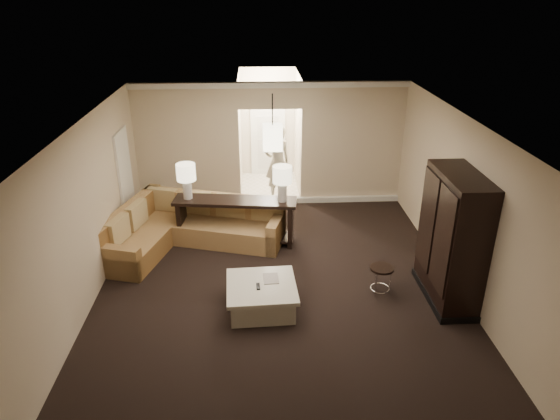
{
  "coord_description": "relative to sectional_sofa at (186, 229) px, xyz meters",
  "views": [
    {
      "loc": [
        -0.35,
        -6.75,
        4.69
      ],
      "look_at": [
        0.07,
        1.2,
        1.07
      ],
      "focal_mm": 32.0,
      "sensor_mm": 36.0,
      "label": 1
    }
  ],
  "objects": [
    {
      "name": "ground",
      "position": [
        1.73,
        -1.99,
        -0.35
      ],
      "size": [
        8.0,
        8.0,
        0.0
      ],
      "primitive_type": "plane",
      "color": "black",
      "rests_on": "ground"
    },
    {
      "name": "wall_back",
      "position": [
        1.73,
        2.01,
        1.05
      ],
      "size": [
        6.0,
        0.04,
        2.8
      ],
      "primitive_type": "cube",
      "color": "beige",
      "rests_on": "ground"
    },
    {
      "name": "wall_left",
      "position": [
        -1.27,
        -1.99,
        1.05
      ],
      "size": [
        0.04,
        8.0,
        2.8
      ],
      "primitive_type": "cube",
      "color": "beige",
      "rests_on": "ground"
    },
    {
      "name": "wall_right",
      "position": [
        4.73,
        -1.99,
        1.05
      ],
      "size": [
        0.04,
        8.0,
        2.8
      ],
      "primitive_type": "cube",
      "color": "beige",
      "rests_on": "ground"
    },
    {
      "name": "ceiling",
      "position": [
        1.73,
        -1.99,
        2.45
      ],
      "size": [
        6.0,
        8.0,
        0.02
      ],
      "primitive_type": "cube",
      "color": "white",
      "rests_on": "wall_back"
    },
    {
      "name": "crown_molding",
      "position": [
        1.73,
        1.96,
        2.38
      ],
      "size": [
        6.0,
        0.1,
        0.12
      ],
      "primitive_type": "cube",
      "color": "silver",
      "rests_on": "wall_back"
    },
    {
      "name": "baseboard",
      "position": [
        1.73,
        1.96,
        -0.29
      ],
      "size": [
        6.0,
        0.1,
        0.12
      ],
      "primitive_type": "cube",
      "color": "silver",
      "rests_on": "ground"
    },
    {
      "name": "side_door",
      "position": [
        -1.24,
        0.81,
        0.7
      ],
      "size": [
        0.05,
        0.9,
        2.1
      ],
      "primitive_type": "cube",
      "color": "white",
      "rests_on": "ground"
    },
    {
      "name": "foyer",
      "position": [
        1.73,
        3.35,
        0.95
      ],
      "size": [
        1.44,
        2.02,
        2.8
      ],
      "color": "silver",
      "rests_on": "ground"
    },
    {
      "name": "sectional_sofa",
      "position": [
        0.0,
        0.0,
        0.0
      ],
      "size": [
        3.47,
        2.51,
        0.89
      ],
      "rotation": [
        0.0,
        0.0,
        -0.28
      ],
      "color": "brown",
      "rests_on": "ground"
    },
    {
      "name": "coffee_table",
      "position": [
        1.43,
        -2.18,
        -0.13
      ],
      "size": [
        1.12,
        1.12,
        0.45
      ],
      "rotation": [
        0.0,
        0.0,
        0.04
      ],
      "color": "beige",
      "rests_on": "ground"
    },
    {
      "name": "console_table",
      "position": [
        0.97,
        0.07,
        0.19
      ],
      "size": [
        2.41,
        0.82,
        0.91
      ],
      "rotation": [
        0.0,
        0.0,
        -0.12
      ],
      "color": "black",
      "rests_on": "ground"
    },
    {
      "name": "armoire",
      "position": [
        4.42,
        -2.01,
        0.67
      ],
      "size": [
        0.64,
        1.49,
        2.14
      ],
      "color": "black",
      "rests_on": "ground"
    },
    {
      "name": "drink_table",
      "position": [
        3.4,
        -1.86,
        0.0
      ],
      "size": [
        0.4,
        0.4,
        0.49
      ],
      "rotation": [
        0.0,
        0.0,
        -0.2
      ],
      "color": "black",
      "rests_on": "ground"
    },
    {
      "name": "table_lamp_left",
      "position": [
        0.07,
        0.19,
        1.02
      ],
      "size": [
        0.36,
        0.36,
        0.7
      ],
      "color": "silver",
      "rests_on": "console_table"
    },
    {
      "name": "table_lamp_right",
      "position": [
        1.88,
        -0.04,
        1.02
      ],
      "size": [
        0.36,
        0.36,
        0.7
      ],
      "color": "silver",
      "rests_on": "console_table"
    },
    {
      "name": "pendant_light",
      "position": [
        1.73,
        0.71,
        1.6
      ],
      "size": [
        0.38,
        0.38,
        1.09
      ],
      "color": "black",
      "rests_on": "ceiling"
    },
    {
      "name": "person",
      "position": [
        1.9,
        2.31,
        0.62
      ],
      "size": [
        0.83,
        0.69,
        1.94
      ],
      "primitive_type": "imported",
      "rotation": [
        0.0,
        0.0,
        3.52
      ],
      "color": "beige",
      "rests_on": "ground"
    }
  ]
}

